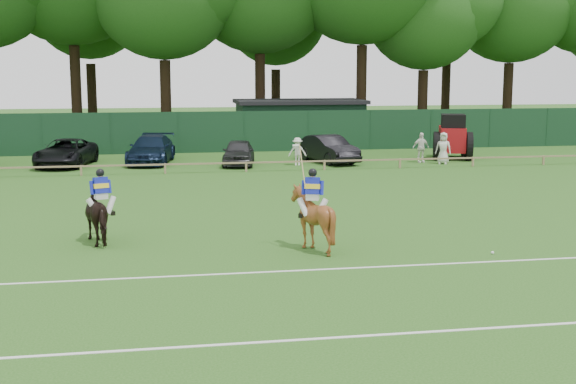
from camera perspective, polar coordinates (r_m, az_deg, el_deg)
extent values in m
plane|color=#1E4C14|center=(20.83, 0.07, -5.16)|extent=(160.00, 160.00, 0.00)
imported|color=black|center=(23.54, -13.63, -1.67)|extent=(1.49, 2.15, 1.66)
imported|color=brown|center=(21.95, 1.82, -1.97)|extent=(1.93, 2.04, 1.83)
imported|color=black|center=(42.21, -16.14, 2.82)|extent=(3.28, 5.45, 1.42)
imported|color=#111E35|center=(42.40, -10.10, 3.12)|extent=(2.96, 5.46, 1.50)
imported|color=#2E2D30|center=(41.07, -3.68, 2.95)|extent=(2.22, 4.18, 1.35)
imported|color=black|center=(42.12, 3.02, 3.20)|extent=(2.83, 4.76, 1.48)
imported|color=beige|center=(40.85, 0.70, 3.02)|extent=(1.03, 0.70, 1.48)
imported|color=white|center=(42.65, 9.81, 3.26)|extent=(1.00, 0.51, 1.64)
imported|color=silver|center=(42.29, 11.43, 3.20)|extent=(0.99, 0.86, 1.70)
cube|color=silver|center=(23.44, -13.68, -0.28)|extent=(0.43, 0.36, 0.18)
cube|color=#1721AC|center=(23.39, -13.71, 0.49)|extent=(0.48, 0.42, 0.51)
cube|color=yellow|center=(23.39, -13.71, 0.45)|extent=(0.50, 0.41, 0.18)
sphere|color=black|center=(23.34, -13.75, 1.39)|extent=(0.25, 0.25, 0.25)
cylinder|color=silver|center=(23.51, -13.01, -0.97)|extent=(0.39, 0.44, 0.59)
cylinder|color=silver|center=(23.37, -14.23, -1.07)|extent=(0.46, 0.29, 0.59)
cube|color=silver|center=(21.83, 1.83, -0.36)|extent=(0.42, 0.36, 0.18)
cube|color=#1721AC|center=(21.78, 1.83, 0.47)|extent=(0.48, 0.42, 0.51)
cube|color=yellow|center=(21.78, 1.83, 0.42)|extent=(0.50, 0.41, 0.18)
sphere|color=black|center=(21.73, 1.84, 1.44)|extent=(0.25, 0.25, 0.25)
cylinder|color=silver|center=(21.81, 2.48, -1.17)|extent=(0.46, 0.29, 0.59)
cylinder|color=silver|center=(21.87, 1.13, -1.13)|extent=(0.40, 0.43, 0.59)
cylinder|color=tan|center=(21.79, 1.07, 1.94)|extent=(0.09, 0.63, 1.17)
sphere|color=silver|center=(22.34, 14.91, -4.37)|extent=(0.09, 0.09, 0.09)
cube|color=silver|center=(15.22, 4.06, -10.68)|extent=(60.00, 0.10, 0.01)
cube|color=silver|center=(19.88, 0.57, -5.85)|extent=(60.00, 0.10, 0.01)
cube|color=#997F5B|center=(38.33, -4.61, 2.14)|extent=(62.00, 0.08, 0.08)
cube|color=#14351E|center=(47.16, -5.65, 4.44)|extent=(92.00, 0.04, 2.50)
cube|color=#14331E|center=(50.91, 0.87, 5.01)|extent=(8.00, 4.00, 2.80)
cube|color=black|center=(50.82, 0.87, 6.72)|extent=(8.40, 4.40, 0.24)
cube|color=maroon|center=(44.80, 12.06, 3.86)|extent=(2.10, 2.85, 1.38)
cube|color=black|center=(44.30, 12.14, 5.04)|extent=(1.64, 1.71, 0.96)
cylinder|color=black|center=(44.04, 10.94, 3.38)|extent=(0.79, 1.61, 1.59)
cylinder|color=black|center=(44.17, 13.28, 3.32)|extent=(0.79, 1.61, 1.59)
cylinder|color=black|center=(45.88, 10.94, 3.15)|extent=(0.56, 0.91, 0.85)
cylinder|color=black|center=(45.99, 12.93, 3.10)|extent=(0.56, 0.91, 0.85)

